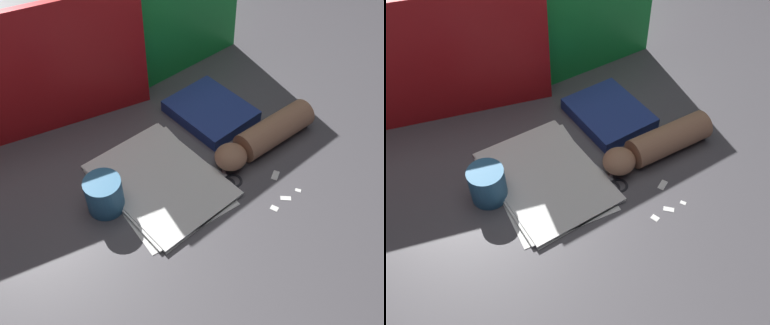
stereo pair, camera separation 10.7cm
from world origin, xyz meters
TOP-DOWN VIEW (x-y plane):
  - ground_plane at (0.00, 0.00)m, footprint 6.00×6.00m
  - backdrop_panel_left at (-0.22, 0.35)m, footprint 0.61×0.13m
  - backdrop_panel_center at (0.20, 0.35)m, footprint 0.53×0.06m
  - paper_stack at (-0.07, 0.00)m, footprint 0.28×0.35m
  - book_closed at (0.18, 0.12)m, footprint 0.20×0.24m
  - scissors at (0.07, -0.08)m, footprint 0.10×0.15m
  - hand_forearm at (0.22, -0.06)m, footprint 0.31×0.09m
  - paper_scrap_near at (0.17, -0.15)m, footprint 0.03×0.03m
  - paper_scrap_mid at (0.10, -0.22)m, footprint 0.02×0.02m
  - paper_scrap_far at (0.18, -0.22)m, footprint 0.02×0.02m
  - paper_scrap_side at (0.14, -0.22)m, footprint 0.03×0.03m
  - mug at (-0.21, 0.02)m, footprint 0.09×0.09m

SIDE VIEW (x-z plane):
  - ground_plane at x=0.00m, z-range 0.00..0.00m
  - paper_scrap_near at x=0.17m, z-range 0.00..0.00m
  - paper_scrap_mid at x=0.10m, z-range 0.00..0.00m
  - paper_scrap_far at x=0.18m, z-range 0.00..0.00m
  - paper_scrap_side at x=0.14m, z-range 0.00..0.00m
  - scissors at x=0.07m, z-range 0.00..0.01m
  - paper_stack at x=-0.07m, z-range 0.00..0.01m
  - book_closed at x=0.18m, z-range 0.00..0.03m
  - hand_forearm at x=0.22m, z-range 0.00..0.08m
  - mug at x=-0.21m, z-range 0.00..0.09m
  - backdrop_panel_left at x=-0.22m, z-range 0.00..0.36m
  - backdrop_panel_center at x=0.20m, z-range 0.00..0.46m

